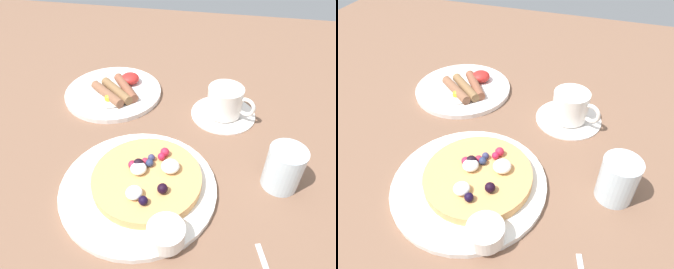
{
  "view_description": "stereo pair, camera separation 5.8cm",
  "coord_description": "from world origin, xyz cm",
  "views": [
    {
      "loc": [
        10.08,
        -41.91,
        42.48
      ],
      "look_at": [
        1.82,
        1.15,
        4.0
      ],
      "focal_mm": 33.17,
      "sensor_mm": 36.0,
      "label": 1
    },
    {
      "loc": [
        15.68,
        -40.44,
        42.48
      ],
      "look_at": [
        1.82,
        1.15,
        4.0
      ],
      "focal_mm": 33.17,
      "sensor_mm": 36.0,
      "label": 2
    }
  ],
  "objects": [
    {
      "name": "pancake_with_berries",
      "position": [
        -0.29,
        -8.47,
        2.17
      ],
      "size": [
        18.7,
        18.7,
        3.62
      ],
      "color": "tan",
      "rests_on": "pancake_plate"
    },
    {
      "name": "breakfast_plate",
      "position": [
        -14.79,
        17.7,
        0.56
      ],
      "size": [
        22.92,
        22.92,
        1.12
      ],
      "primitive_type": "cylinder",
      "color": "white",
      "rests_on": "ground_plane"
    },
    {
      "name": "coffee_saucer",
      "position": [
        11.78,
        14.56,
        0.35
      ],
      "size": [
        14.16,
        14.16,
        0.69
      ],
      "primitive_type": "cylinder",
      "color": "white",
      "rests_on": "ground_plane"
    },
    {
      "name": "pancake_plate",
      "position": [
        -1.33,
        -9.41,
        0.56
      ],
      "size": [
        26.72,
        26.72,
        1.11
      ],
      "primitive_type": "cylinder",
      "color": "white",
      "rests_on": "ground_plane"
    },
    {
      "name": "ground_plane",
      "position": [
        0.0,
        0.0,
        -1.5
      ],
      "size": [
        167.43,
        153.92,
        3.0
      ],
      "primitive_type": "cube",
      "color": "brown"
    },
    {
      "name": "coffee_cup",
      "position": [
        11.94,
        14.49,
        3.93
      ],
      "size": [
        10.32,
        7.6,
        6.25
      ],
      "color": "white",
      "rests_on": "coffee_saucer"
    },
    {
      "name": "water_glass",
      "position": [
        22.46,
        -3.59,
        4.0
      ],
      "size": [
        6.21,
        6.21,
        8.0
      ],
      "primitive_type": "cylinder",
      "color": "silver",
      "rests_on": "ground_plane"
    },
    {
      "name": "syrup_ramekin",
      "position": [
        5.29,
        -18.48,
        2.62
      ],
      "size": [
        5.6,
        5.6,
        2.92
      ],
      "color": "white",
      "rests_on": "pancake_plate"
    },
    {
      "name": "fried_breakfast",
      "position": [
        -13.14,
        17.08,
        2.13
      ],
      "size": [
        12.45,
        13.86,
        2.69
      ],
      "color": "brown",
      "rests_on": "breakfast_plate"
    }
  ]
}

